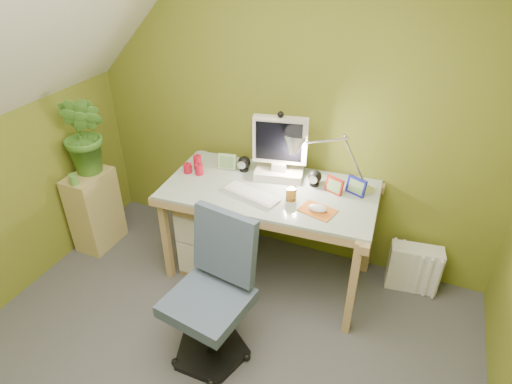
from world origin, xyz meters
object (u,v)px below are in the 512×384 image
at_px(monitor, 280,145).
at_px(task_chair, 207,302).
at_px(potted_plant, 85,135).
at_px(desk_lamp, 345,150).
at_px(radiator, 414,268).
at_px(desk, 269,233).
at_px(side_ledge, 95,210).

height_order(monitor, task_chair, monitor).
distance_m(potted_plant, task_chair, 1.63).
xyz_separation_m(desk_lamp, radiator, (0.59, 0.10, -0.91)).
distance_m(desk, potted_plant, 1.57).
xyz_separation_m(desk, radiator, (1.04, 0.28, -0.21)).
xyz_separation_m(potted_plant, radiator, (2.49, 0.43, -0.81)).
bearing_deg(side_ledge, desk, 7.81).
bearing_deg(task_chair, radiator, 53.73).
bearing_deg(desk, task_chair, -98.23).
bearing_deg(monitor, task_chair, -105.73).
bearing_deg(radiator, desk, -173.14).
xyz_separation_m(desk, desk_lamp, (0.45, 0.18, 0.70)).
height_order(desk, desk_lamp, desk_lamp).
distance_m(desk, side_ledge, 1.48).
bearing_deg(potted_plant, desk, 5.99).
bearing_deg(monitor, desk, -102.14).
distance_m(monitor, task_chair, 1.17).
relative_size(desk, radiator, 4.00).
xyz_separation_m(side_ledge, potted_plant, (0.03, 0.05, 0.66)).
distance_m(desk, desk_lamp, 0.85).
distance_m(side_ledge, potted_plant, 0.66).
bearing_deg(radiator, desk_lamp, -178.60).
height_order(desk, monitor, monitor).
relative_size(desk, task_chair, 1.59).
relative_size(task_chair, radiator, 2.52).
bearing_deg(monitor, side_ledge, -177.58).
relative_size(desk, side_ledge, 2.18).
height_order(desk_lamp, potted_plant, desk_lamp).
relative_size(desk_lamp, potted_plant, 0.93).
bearing_deg(potted_plant, desk_lamp, 9.94).
distance_m(monitor, desk_lamp, 0.45).
bearing_deg(desk_lamp, radiator, -1.38).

